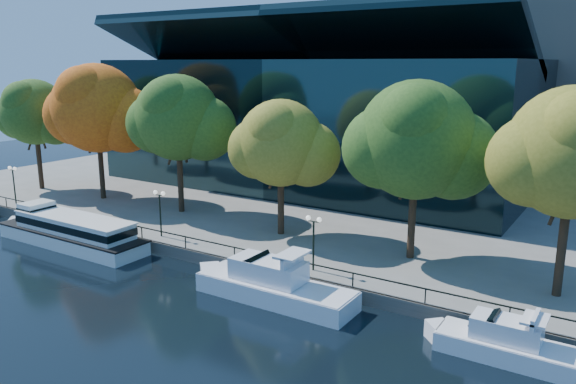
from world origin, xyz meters
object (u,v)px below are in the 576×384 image
Objects in this scene: cruiser_far at (506,343)px; tree_3 at (282,145)px; tour_boat at (68,229)px; tree_2 at (179,120)px; tree_1 at (98,110)px; lamp_2 at (314,231)px; tree_5 at (575,156)px; cruiser_near at (269,283)px; tree_0 at (35,113)px; lamp_0 at (13,176)px; lamp_1 at (160,203)px; tree_4 at (418,143)px.

tree_3 is at bearing 154.63° from cruiser_far.
tree_2 reaches higher than tour_boat.
tree_1 reaches higher than lamp_2.
tree_1 is at bearing 177.22° from tree_5.
tree_5 is (46.28, -2.25, -0.56)m from tree_1.
tree_2 is (-18.20, 11.17, 9.14)m from cruiser_near.
cruiser_near is 13.97m from tree_3.
tour_boat is 1.34× the size of tree_0.
tree_3 is 10.31m from lamp_2.
cruiser_near is 32.79m from tree_1.
tree_0 is at bearing 171.52° from lamp_2.
tree_3 is at bearing 11.65° from lamp_0.
cruiser_near is at bearing -16.06° from lamp_1.
tree_5 reaches higher than tour_boat.
tree_4 is at bearing 8.61° from lamp_0.
tree_1 is at bearing 167.64° from lamp_2.
lamp_2 is (22.63, 3.88, 2.59)m from tour_boat.
lamp_1 is (7.46, 3.88, 2.59)m from tour_boat.
tree_1 is at bearing -177.87° from tree_2.
tour_boat is at bearing 179.54° from cruiser_near.
lamp_0 is at bearing 164.41° from tour_boat.
tree_3 is at bearing 137.40° from lamp_2.
lamp_0 is at bearing -157.55° from tree_2.
tour_boat is 1.18× the size of tree_1.
tree_3 is 2.91× the size of lamp_0.
tree_3 reaches higher than lamp_1.
lamp_1 is at bearing -144.06° from tree_3.
tree_3 reaches higher than lamp_2.
tree_4 is (11.84, 0.16, 1.07)m from tree_3.
tree_1 is at bearing 159.96° from cruiser_near.
tree_4 reaches higher than tour_boat.
tree_4 is at bearing -1.88° from tree_2.
tree_5 reaches higher than cruiser_far.
tree_3 is at bearing -179.23° from tree_4.
cruiser_far is 56.54m from tree_0.
lamp_2 is at bearing 0.00° from lamp_0.
tree_5 reaches higher than lamp_0.
tree_4 is (35.72, -0.39, -0.77)m from tree_1.
lamp_1 is (-20.32, -6.31, -5.95)m from tree_4.
lamp_0 and lamp_1 have the same top height.
lamp_1 is at bearing -13.34° from tree_0.
lamp_2 is at bearing 0.00° from lamp_1.
lamp_0 is 36.52m from lamp_2.
lamp_0 is (-41.67, -6.31, -5.95)m from tree_4.
lamp_2 reaches higher than cruiser_near.
tree_4 reaches higher than lamp_0.
tour_boat is at bearing -170.28° from lamp_2.
tree_0 is 3.20× the size of lamp_2.
tour_boat is 8.79m from lamp_1.
lamp_0 is (-52.24, -4.45, -6.17)m from tree_5.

